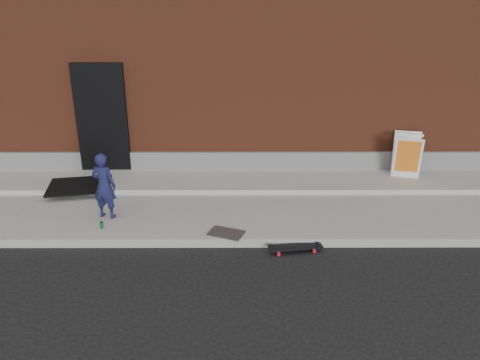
{
  "coord_description": "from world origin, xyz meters",
  "views": [
    {
      "loc": [
        0.24,
        -6.56,
        3.71
      ],
      "look_at": [
        0.26,
        0.8,
        0.85
      ],
      "focal_mm": 35.0,
      "sensor_mm": 36.0,
      "label": 1
    }
  ],
  "objects_px": {
    "child": "(104,186)",
    "pizza_sign": "(407,155)",
    "skateboard": "(295,247)",
    "soda_can": "(102,225)"
  },
  "relations": [
    {
      "from": "skateboard",
      "to": "child",
      "type": "bearing_deg",
      "value": 163.23
    },
    {
      "from": "child",
      "to": "skateboard",
      "type": "height_order",
      "value": "child"
    },
    {
      "from": "skateboard",
      "to": "soda_can",
      "type": "xyz_separation_m",
      "value": [
        -3.16,
        0.52,
        0.13
      ]
    },
    {
      "from": "child",
      "to": "pizza_sign",
      "type": "height_order",
      "value": "child"
    },
    {
      "from": "skateboard",
      "to": "pizza_sign",
      "type": "xyz_separation_m",
      "value": [
        2.58,
        2.7,
        0.63
      ]
    },
    {
      "from": "child",
      "to": "skateboard",
      "type": "xyz_separation_m",
      "value": [
        3.18,
        -0.96,
        -0.66
      ]
    },
    {
      "from": "child",
      "to": "pizza_sign",
      "type": "relative_size",
      "value": 1.29
    },
    {
      "from": "child",
      "to": "soda_can",
      "type": "bearing_deg",
      "value": 107.39
    },
    {
      "from": "child",
      "to": "pizza_sign",
      "type": "xyz_separation_m",
      "value": [
        5.76,
        1.74,
        -0.03
      ]
    },
    {
      "from": "skateboard",
      "to": "pizza_sign",
      "type": "distance_m",
      "value": 3.79
    }
  ]
}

